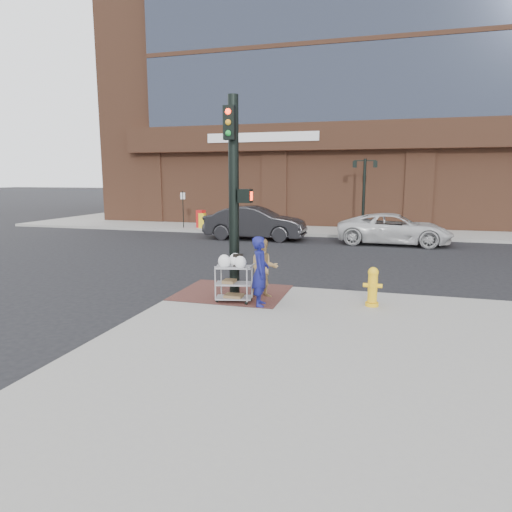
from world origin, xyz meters
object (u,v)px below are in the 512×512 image
(pedestrian_tan, at_px, (264,268))
(sedan_dark, at_px, (255,223))
(minivan_white, at_px, (394,229))
(lamp_post, at_px, (364,187))
(traffic_signal_pole, at_px, (234,191))
(utility_cart, at_px, (234,280))
(woman_blue, at_px, (260,271))
(fire_hydrant, at_px, (373,286))

(pedestrian_tan, height_order, sedan_dark, sedan_dark)
(minivan_white, bearing_deg, lamp_post, 25.66)
(traffic_signal_pole, xyz_separation_m, minivan_white, (4.13, 11.56, -2.10))
(minivan_white, xyz_separation_m, utility_cart, (-3.93, -12.25, -0.04))
(woman_blue, distance_m, sedan_dark, 12.78)
(sedan_dark, relative_size, fire_hydrant, 5.48)
(utility_cart, relative_size, fire_hydrant, 1.27)
(minivan_white, bearing_deg, fire_hydrant, 178.25)
(traffic_signal_pole, bearing_deg, minivan_white, 70.36)
(sedan_dark, bearing_deg, utility_cart, -166.85)
(utility_cart, bearing_deg, pedestrian_tan, 45.22)
(lamp_post, bearing_deg, pedestrian_tan, -96.26)
(traffic_signal_pole, relative_size, fire_hydrant, 5.33)
(sedan_dark, xyz_separation_m, fire_hydrant, (6.19, -11.56, -0.22))
(sedan_dark, bearing_deg, fire_hydrant, -152.24)
(woman_blue, height_order, pedestrian_tan, woman_blue)
(traffic_signal_pole, height_order, sedan_dark, traffic_signal_pole)
(traffic_signal_pole, relative_size, sedan_dark, 0.97)
(utility_cart, bearing_deg, traffic_signal_pole, 106.03)
(traffic_signal_pole, relative_size, woman_blue, 3.01)
(woman_blue, xyz_separation_m, utility_cart, (-0.71, 0.15, -0.29))
(pedestrian_tan, bearing_deg, sedan_dark, 85.17)
(pedestrian_tan, relative_size, fire_hydrant, 1.60)
(sedan_dark, xyz_separation_m, utility_cart, (2.92, -12.10, -0.16))
(minivan_white, bearing_deg, sedan_dark, 92.71)
(fire_hydrant, bearing_deg, traffic_signal_pole, 177.51)
(woman_blue, bearing_deg, lamp_post, -16.61)
(lamp_post, height_order, minivan_white, lamp_post)
(woman_blue, bearing_deg, minivan_white, -25.57)
(woman_blue, xyz_separation_m, sedan_dark, (-3.63, 12.25, -0.13))
(pedestrian_tan, bearing_deg, traffic_signal_pole, 151.66)
(lamp_post, distance_m, minivan_white, 4.44)
(traffic_signal_pole, bearing_deg, utility_cart, -73.97)
(pedestrian_tan, xyz_separation_m, minivan_white, (3.33, 11.65, -0.17))
(minivan_white, relative_size, fire_hydrant, 5.61)
(lamp_post, xyz_separation_m, utility_cart, (-2.28, -15.92, -1.93))
(pedestrian_tan, xyz_separation_m, utility_cart, (-0.60, -0.60, -0.21))
(woman_blue, bearing_deg, fire_hydrant, -85.88)
(traffic_signal_pole, height_order, pedestrian_tan, traffic_signal_pole)
(woman_blue, bearing_deg, traffic_signal_pole, 36.21)
(utility_cart, xyz_separation_m, fire_hydrant, (3.27, 0.54, -0.06))
(lamp_post, distance_m, traffic_signal_pole, 15.43)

